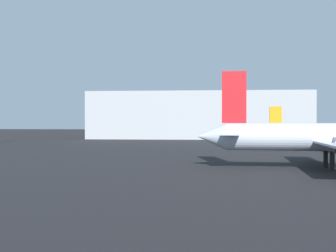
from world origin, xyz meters
TOP-DOWN VIEW (x-y plane):
  - airplane_distant at (22.98, 80.02)m, footprint 27.50×21.49m
  - terminal_building at (-2.98, 138.44)m, footprint 69.83×24.45m

SIDE VIEW (x-z plane):
  - airplane_distant at x=22.98m, z-range -1.61..6.81m
  - terminal_building at x=-2.98m, z-range 0.00..14.91m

